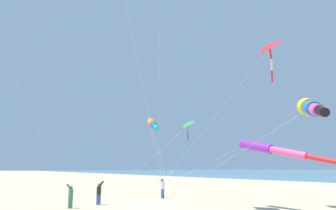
% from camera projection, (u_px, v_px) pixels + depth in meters
% --- Properties ---
extents(ground_plane, '(600.00, 600.00, 0.00)m').
position_uv_depth(ground_plane, '(152.00, 205.00, 23.26)').
color(ground_plane, '#C6B58C').
extents(person_adult_flyer, '(0.68, 0.63, 1.92)m').
position_uv_depth(person_adult_flyer, '(163.00, 186.00, 28.62)').
color(person_adult_flyer, '#335199').
rests_on(person_adult_flyer, ground_plane).
extents(person_child_green_jacket, '(0.62, 0.58, 1.73)m').
position_uv_depth(person_child_green_jacket, '(99.00, 192.00, 23.44)').
color(person_child_green_jacket, '#335199').
rests_on(person_child_green_jacket, ground_plane).
extents(person_child_grey_jacket, '(0.47, 0.37, 1.62)m').
position_uv_depth(person_child_grey_jacket, '(71.00, 195.00, 21.46)').
color(person_child_grey_jacket, '#3D7F51').
rests_on(person_child_grey_jacket, ground_plane).
extents(kite_windsock_checkered_midright, '(4.59, 16.00, 4.74)m').
position_uv_depth(kite_windsock_checkered_midright, '(272.00, 150.00, 20.88)').
color(kite_windsock_checkered_midright, purple).
rests_on(kite_windsock_checkered_midright, ground_plane).
extents(kite_windsock_striped_overhead, '(3.39, 12.09, 5.94)m').
position_uv_depth(kite_windsock_striped_overhead, '(311.00, 108.00, 13.78)').
color(kite_windsock_striped_overhead, yellow).
rests_on(kite_windsock_striped_overhead, ground_plane).
extents(kite_delta_small_distant, '(1.94, 9.55, 5.44)m').
position_uv_depth(kite_delta_small_distant, '(187.00, 125.00, 18.31)').
color(kite_delta_small_distant, green).
rests_on(kite_delta_small_distant, ground_plane).
extents(kite_delta_orange_high_right, '(6.58, 8.74, 11.97)m').
position_uv_depth(kite_delta_orange_high_right, '(269.00, 47.00, 23.03)').
color(kite_delta_orange_high_right, red).
rests_on(kite_delta_orange_high_right, ground_plane).
extents(kite_windsock_rainbow_low_near, '(7.97, 10.87, 5.84)m').
position_uv_depth(kite_windsock_rainbow_low_near, '(152.00, 123.00, 17.63)').
color(kite_windsock_rainbow_low_near, '#EF4C93').
rests_on(kite_windsock_rainbow_low_near, ground_plane).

